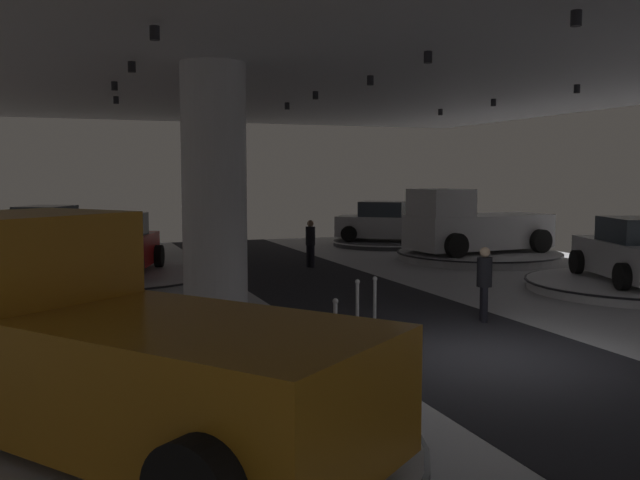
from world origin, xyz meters
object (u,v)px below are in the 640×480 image
Objects in this scene: display_platform_deep_right at (386,243)px; display_car_mid_right at (636,253)px; visitor_walking_near at (310,241)px; pickup_truck_far_right at (472,226)px; display_platform_mid_right at (634,285)px; visitor_walking_far at (484,279)px; display_platform_far_left at (114,278)px; display_platform_near_left at (138,460)px; display_car_deep_right at (385,223)px; display_platform_far_right at (478,255)px; display_platform_deep_left at (49,256)px; display_car_deep_left at (48,232)px; column_left at (214,191)px; pickup_truck_near_left at (113,350)px; display_car_far_left at (114,247)px.

display_car_mid_right is at bearing -85.39° from display_platform_deep_right.
pickup_truck_far_right is at bearing -1.70° from visitor_walking_near.
visitor_walking_far reaches higher than display_platform_mid_right.
visitor_walking_far reaches higher than display_platform_far_left.
display_platform_near_left is 1.33× the size of display_car_deep_right.
display_platform_far_right is (-0.10, 7.25, 0.02)m from display_platform_mid_right.
display_platform_mid_right is 1.23× the size of display_platform_deep_left.
pickup_truck_far_right reaches higher than display_platform_mid_right.
display_platform_far_right reaches higher than display_platform_mid_right.
display_car_deep_right reaches higher than visitor_walking_near.
display_car_deep_left reaches higher than display_car_mid_right.
display_car_deep_left is (-1.85, 6.27, 0.89)m from display_platform_far_left.
display_platform_far_right is at bearing 30.29° from column_left.
pickup_truck_near_left reaches higher than display_car_mid_right.
display_car_deep_left reaches higher than display_platform_mid_right.
column_left is 12.59m from pickup_truck_far_right.
display_car_mid_right is at bearing -25.59° from display_car_far_left.
visitor_walking_far is at bearing -86.42° from visitor_walking_near.
display_car_far_left is 14.37m from display_platform_mid_right.
display_car_mid_right reaches higher than display_platform_far_right.
display_platform_deep_right is 2.96× the size of visitor_walking_near.
display_car_far_left reaches higher than visitor_walking_near.
display_car_mid_right is at bearing -89.27° from display_platform_far_right.
display_platform_far_right is at bearing -80.35° from display_car_deep_right.
display_car_deep_right reaches higher than display_platform_far_left.
column_left is 8.31m from pickup_truck_near_left.
display_platform_far_right is (12.86, 1.11, 0.01)m from display_platform_far_left.
pickup_truck_near_left is at bearing -87.06° from display_platform_deep_left.
display_platform_far_right is at bearing -19.32° from display_car_deep_left.
display_car_deep_left reaches higher than visitor_walking_near.
display_platform_mid_right is (11.14, -0.80, -2.60)m from column_left.
pickup_truck_far_right is (13.19, 14.41, 1.02)m from display_platform_near_left.
display_car_deep_left is 1.02× the size of display_car_deep_right.
display_platform_deep_right is 1.06× the size of display_car_deep_right.
display_platform_near_left is at bearing -132.46° from pickup_truck_far_right.
display_car_far_left is 6.59m from display_platform_deep_left.
display_platform_far_right reaches higher than display_platform_deep_left.
visitor_walking_far is (0.58, -9.31, 0.00)m from visitor_walking_near.
pickup_truck_near_left reaches higher than display_platform_far_right.
display_car_deep_right is 15.72m from visitor_walking_far.
visitor_walking_near is (-6.14, 0.18, -0.32)m from pickup_truck_far_right.
pickup_truck_near_left is (-0.20, 0.25, 1.11)m from display_platform_near_left.
display_car_deep_left reaches higher than display_platform_near_left.
pickup_truck_far_right is 1.16× the size of display_platform_deep_right.
display_platform_deep_left is 16.86m from visitor_walking_far.
pickup_truck_far_right reaches higher than display_platform_far_left.
pickup_truck_far_right reaches higher than display_platform_near_left.
pickup_truck_near_left reaches higher than display_platform_far_left.
pickup_truck_far_right is (12.54, 1.08, 1.07)m from display_platform_far_left.
display_car_mid_right is 2.87× the size of visitor_walking_near.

